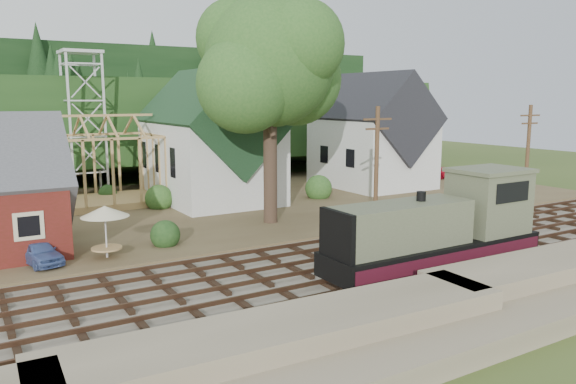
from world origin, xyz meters
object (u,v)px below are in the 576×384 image
car_blue (39,252)px  car_red (445,172)px  locomotive (442,230)px  patio_set (105,214)px

car_blue → car_red: (40.63, 11.44, -0.04)m
car_blue → locomotive: bearing=-46.6°
locomotive → patio_set: locomotive is taller
locomotive → patio_set: bearing=143.9°
car_red → patio_set: patio_set is taller
car_red → locomotive: bearing=136.0°
patio_set → locomotive: bearing=-36.1°
locomotive → car_blue: (-16.94, 10.61, -1.22)m
car_red → patio_set: 39.37m
car_blue → patio_set: size_ratio=1.30×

